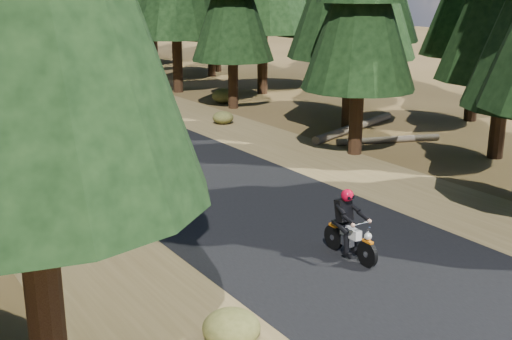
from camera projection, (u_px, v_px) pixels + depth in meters
The scene contains 9 objects.
ground at pixel (290, 228), 15.45m from camera, with size 120.00×120.00×0.00m, color #463619.
road at pixel (193, 178), 19.46m from camera, with size 6.00×100.00×0.01m, color black.
shoulder_l at pixel (39, 205), 17.03m from camera, with size 3.20×100.00×0.01m, color brown.
shoulder_r at pixel (312, 156), 21.89m from camera, with size 3.20×100.00×0.01m, color brown.
log_near at pixel (355, 127), 25.61m from camera, with size 0.32×0.32×5.87m, color #4C4233.
log_far at pixel (388, 140), 23.72m from camera, with size 0.24×0.24×4.01m, color #4C4233.
understory_shrubs at pixel (145, 142), 22.61m from camera, with size 14.67×30.26×0.71m.
rider_lead at pixel (350, 236), 13.64m from camera, with size 0.53×1.69×1.50m.
rider_follow at pixel (143, 154), 19.98m from camera, with size 1.06×1.95×1.66m.
Camera 1 is at (-8.62, -11.62, 5.67)m, focal length 45.00 mm.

